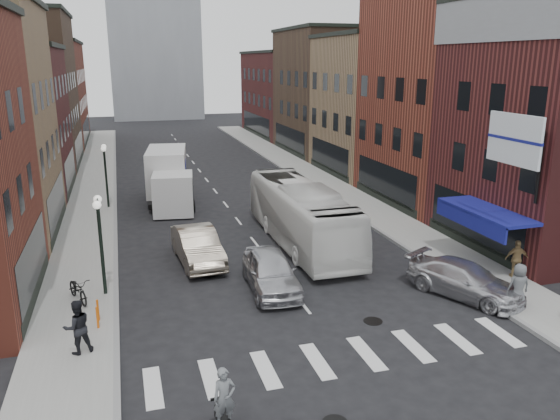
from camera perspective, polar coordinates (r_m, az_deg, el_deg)
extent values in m
plane|color=black|center=(20.72, 3.38, -11.04)|extent=(160.00, 160.00, 0.00)
cube|color=gray|center=(40.53, -18.96, 1.52)|extent=(3.00, 74.00, 0.15)
cube|color=gray|center=(43.12, 4.19, 3.12)|extent=(3.00, 74.00, 0.15)
cube|color=gray|center=(40.50, -16.84, 1.58)|extent=(0.20, 74.00, 0.16)
cube|color=gray|center=(42.64, 2.30, 2.91)|extent=(0.20, 74.00, 0.16)
cube|color=silver|center=(18.27, 6.66, -15.01)|extent=(12.00, 2.20, 0.01)
cube|color=black|center=(23.50, -24.43, -4.95)|extent=(0.08, 7.20, 2.20)
cube|color=black|center=(32.54, -22.33, 0.69)|extent=(0.08, 8.00, 2.20)
cube|color=black|center=(42.28, -21.10, 3.99)|extent=(0.08, 8.00, 2.20)
cube|color=#4A3325|center=(53.20, -26.21, 10.94)|extent=(10.00, 12.00, 13.00)
cube|color=black|center=(53.10, -20.27, 6.21)|extent=(0.08, 9.60, 2.20)
cube|color=black|center=(53.28, -27.09, 18.05)|extent=(10.30, 12.20, 0.30)
cube|color=maroon|center=(67.09, -24.21, 10.91)|extent=(10.00, 16.00, 11.00)
cube|color=black|center=(66.96, -19.60, 7.99)|extent=(0.08, 12.80, 2.20)
cube|color=black|center=(67.01, -24.76, 15.71)|extent=(10.30, 16.20, 0.30)
cube|color=black|center=(28.42, 19.62, -1.06)|extent=(0.08, 7.20, 2.20)
cube|color=maroon|center=(38.07, 18.17, 11.32)|extent=(10.00, 10.00, 14.00)
cube|color=black|center=(36.26, 10.92, 2.99)|extent=(0.08, 8.00, 2.20)
cube|color=#A5835B|center=(46.77, 11.06, 10.57)|extent=(10.00, 10.00, 11.00)
cube|color=black|center=(45.20, 5.15, 5.64)|extent=(0.08, 8.00, 2.20)
cube|color=black|center=(46.66, 11.43, 17.49)|extent=(10.30, 10.20, 0.30)
cube|color=#4A3325|center=(56.71, 5.91, 12.07)|extent=(10.00, 12.00, 12.00)
cube|color=black|center=(55.46, 0.98, 7.51)|extent=(0.08, 9.60, 2.20)
cube|color=black|center=(56.69, 6.09, 18.29)|extent=(10.30, 12.20, 0.30)
cube|color=#4D1B1C|center=(69.91, 1.48, 11.94)|extent=(10.00, 16.00, 10.00)
cube|color=black|center=(68.84, -2.54, 9.04)|extent=(0.08, 12.80, 2.20)
cube|color=black|center=(69.79, 1.51, 16.16)|extent=(10.30, 16.20, 0.30)
cube|color=navy|center=(26.06, 20.73, -0.10)|extent=(1.80, 5.00, 0.15)
cube|color=navy|center=(25.66, 19.14, -1.00)|extent=(0.10, 5.00, 0.70)
cylinder|color=black|center=(24.58, 25.50, 4.02)|extent=(0.12, 0.12, 3.00)
cylinder|color=black|center=(23.94, 24.57, 6.78)|extent=(1.40, 0.08, 0.08)
cube|color=silver|center=(23.49, 23.26, 6.79)|extent=(0.12, 3.00, 2.00)
cylinder|color=black|center=(22.63, -18.14, -3.99)|extent=(0.14, 0.14, 4.00)
cylinder|color=black|center=(22.08, -18.57, 0.92)|extent=(0.06, 0.90, 0.06)
sphere|color=white|center=(21.65, -18.59, 0.51)|extent=(0.32, 0.32, 0.32)
sphere|color=white|center=(22.53, -18.52, 1.07)|extent=(0.32, 0.32, 0.32)
cylinder|color=black|center=(36.17, -17.70, 3.16)|extent=(0.14, 0.14, 4.00)
cylinder|color=black|center=(35.82, -17.96, 6.28)|extent=(0.06, 0.90, 0.06)
sphere|color=white|center=(35.39, -17.96, 6.10)|extent=(0.32, 0.32, 0.32)
sphere|color=white|center=(36.28, -17.94, 6.31)|extent=(0.32, 0.32, 0.32)
cylinder|color=#D8590C|center=(20.40, -18.53, -10.59)|extent=(0.08, 0.08, 0.80)
cylinder|color=#D8590C|center=(20.94, -18.49, -9.89)|extent=(0.08, 0.08, 0.80)
cube|color=silver|center=(33.91, -11.09, 1.67)|extent=(2.70, 2.87, 2.47)
cube|color=black|center=(33.85, -11.11, 2.08)|extent=(2.58, 1.70, 1.09)
cube|color=silver|center=(37.41, -11.72, 4.08)|extent=(3.14, 5.43, 2.87)
cube|color=navy|center=(37.41, -11.72, 4.08)|extent=(2.76, 2.30, 1.19)
cube|color=black|center=(37.57, -11.56, 1.58)|extent=(3.02, 6.67, 0.35)
cylinder|color=black|center=(34.24, -12.94, 0.16)|extent=(0.28, 0.89, 0.89)
cylinder|color=black|center=(34.43, -9.17, 0.44)|extent=(0.28, 0.89, 0.89)
cylinder|color=black|center=(37.50, -13.29, 1.46)|extent=(0.28, 0.89, 0.89)
cylinder|color=black|center=(37.67, -9.84, 1.71)|extent=(0.28, 0.89, 0.89)
cylinder|color=black|center=(39.42, -13.47, 2.12)|extent=(0.28, 0.89, 0.89)
cylinder|color=black|center=(39.59, -10.18, 2.36)|extent=(0.28, 0.89, 0.89)
cylinder|color=black|center=(15.28, -6.32, -20.34)|extent=(0.13, 0.62, 0.62)
cube|color=black|center=(14.79, -6.25, -18.91)|extent=(0.52, 0.10, 0.06)
imported|color=slate|center=(14.06, -5.82, -18.93)|extent=(0.60, 0.42, 1.56)
imported|color=white|center=(27.99, 2.21, -0.45)|extent=(2.68, 11.33, 3.15)
imported|color=silver|center=(22.64, -0.99, -6.42)|extent=(2.15, 4.80, 1.60)
imported|color=#AD9F8C|center=(25.86, -8.61, -3.73)|extent=(2.07, 5.06, 1.63)
imported|color=silver|center=(23.28, 18.76, -6.93)|extent=(3.86, 5.16, 1.39)
imported|color=black|center=(22.75, -20.36, -7.77)|extent=(1.29, 1.97, 0.98)
imported|color=black|center=(18.81, -20.42, -11.38)|extent=(0.99, 0.75, 1.80)
imported|color=#95794B|center=(25.61, 23.51, -4.70)|extent=(1.08, 0.81, 1.65)
imported|color=#55585C|center=(22.62, 23.67, -7.25)|extent=(0.92, 0.68, 1.72)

